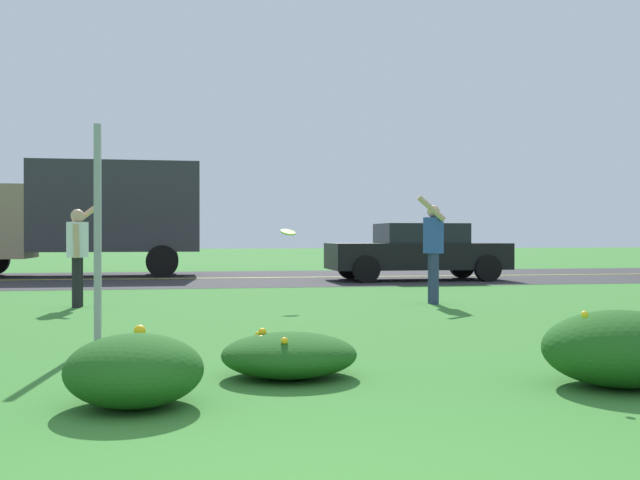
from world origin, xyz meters
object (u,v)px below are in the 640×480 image
(sign_post_by_roadside, at_px, (98,234))
(box_truck_tan, at_px, (84,212))
(person_catcher_blue_shirt, at_px, (433,244))
(person_thrower_white_shirt, at_px, (78,248))
(car_black_center_left, at_px, (418,251))
(frisbee_lime, at_px, (288,232))

(sign_post_by_roadside, xyz_separation_m, box_truck_tan, (-1.78, 14.37, 0.66))
(person_catcher_blue_shirt, bearing_deg, person_thrower_white_shirt, 175.74)
(person_thrower_white_shirt, relative_size, car_black_center_left, 0.37)
(sign_post_by_roadside, xyz_separation_m, frisbee_lime, (2.56, 3.89, 0.04))
(person_catcher_blue_shirt, bearing_deg, frisbee_lime, -178.03)
(person_thrower_white_shirt, xyz_separation_m, frisbee_lime, (3.29, -0.51, 0.26))
(sign_post_by_roadside, xyz_separation_m, person_thrower_white_shirt, (-0.73, 4.40, -0.22))
(person_thrower_white_shirt, relative_size, frisbee_lime, 6.49)
(sign_post_by_roadside, relative_size, box_truck_tan, 0.34)
(sign_post_by_roadside, xyz_separation_m, person_catcher_blue_shirt, (5.01, 3.98, -0.16))
(sign_post_by_roadside, bearing_deg, car_black_center_left, 57.29)
(person_catcher_blue_shirt, relative_size, car_black_center_left, 0.40)
(box_truck_tan, bearing_deg, car_black_center_left, -23.06)
(sign_post_by_roadside, height_order, person_catcher_blue_shirt, sign_post_by_roadside)
(car_black_center_left, height_order, box_truck_tan, box_truck_tan)
(person_catcher_blue_shirt, xyz_separation_m, car_black_center_left, (1.86, 6.72, -0.25))
(sign_post_by_roadside, distance_m, person_catcher_blue_shirt, 6.39)
(person_catcher_blue_shirt, bearing_deg, box_truck_tan, 123.14)
(person_thrower_white_shirt, bearing_deg, car_black_center_left, 39.60)
(frisbee_lime, distance_m, box_truck_tan, 11.36)
(person_catcher_blue_shirt, xyz_separation_m, box_truck_tan, (-6.79, 10.40, 0.82))
(box_truck_tan, bearing_deg, person_catcher_blue_shirt, -56.86)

